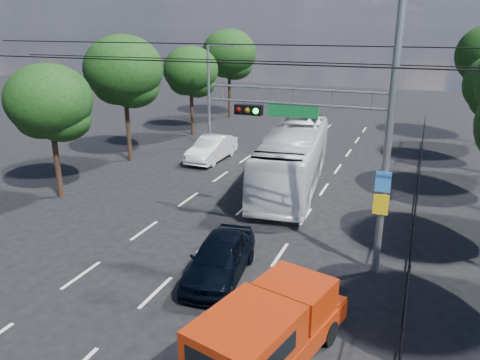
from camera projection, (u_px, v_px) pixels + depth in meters
The scene contains 13 objects.
lane_markings at pixel (258, 194), 24.07m from camera, with size 6.12×38.00×0.01m.
signal_mast at pixel (351, 123), 15.27m from camera, with size 6.43×0.39×9.50m.
streetlight_left at pixel (211, 92), 32.10m from camera, with size 2.09×0.22×7.08m.
utility_wires at pixel (214, 55), 17.23m from camera, with size 22.00×5.04×0.74m.
fence_right at pixel (416, 208), 19.47m from camera, with size 0.06×34.03×2.00m.
tree_left_b at pixel (51, 107), 22.33m from camera, with size 4.08×4.08×6.63m.
tree_left_c at pixel (124, 75), 28.46m from camera, with size 4.80×4.80×7.80m.
tree_left_d at pixel (191, 74), 35.59m from camera, with size 4.20×4.20×6.83m.
tree_left_e at pixel (229, 57), 42.46m from camera, with size 4.92×4.92×7.99m.
red_pickup at pixel (270, 330), 11.67m from camera, with size 3.09×5.55×1.96m.
navy_hatchback at pixel (220, 258), 15.93m from camera, with size 1.76×4.37×1.49m, color black.
white_bus at pixel (293, 158), 24.77m from camera, with size 2.64×11.30×3.15m, color silver.
white_van at pixel (212, 149), 29.90m from camera, with size 1.63×4.67×1.54m, color silver.
Camera 1 is at (7.47, -7.36, 8.29)m, focal length 35.00 mm.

